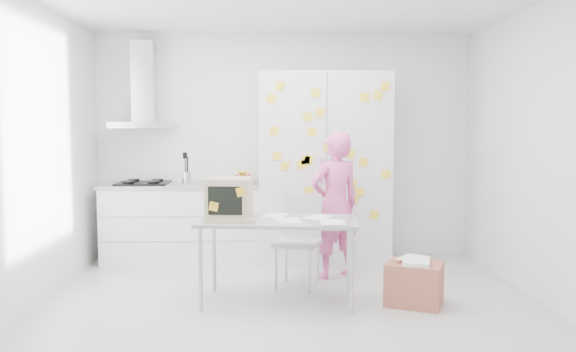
{
  "coord_description": "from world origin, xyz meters",
  "views": [
    {
      "loc": [
        -0.2,
        -4.84,
        1.58
      ],
      "look_at": [
        -0.0,
        0.68,
        1.1
      ],
      "focal_mm": 35.0,
      "sensor_mm": 36.0,
      "label": 1
    }
  ],
  "objects_px": {
    "chair": "(299,234)",
    "cardboard_box": "(414,283)",
    "desk": "(247,208)",
    "person": "(335,205)"
  },
  "relations": [
    {
      "from": "chair",
      "to": "cardboard_box",
      "type": "relative_size",
      "value": 1.56
    },
    {
      "from": "desk",
      "to": "chair",
      "type": "bearing_deg",
      "value": 48.74
    },
    {
      "from": "chair",
      "to": "cardboard_box",
      "type": "bearing_deg",
      "value": -14.54
    },
    {
      "from": "person",
      "to": "cardboard_box",
      "type": "distance_m",
      "value": 1.26
    },
    {
      "from": "person",
      "to": "chair",
      "type": "distance_m",
      "value": 0.55
    },
    {
      "from": "desk",
      "to": "chair",
      "type": "relative_size",
      "value": 1.61
    },
    {
      "from": "desk",
      "to": "cardboard_box",
      "type": "distance_m",
      "value": 1.63
    },
    {
      "from": "person",
      "to": "chair",
      "type": "height_order",
      "value": "person"
    },
    {
      "from": "desk",
      "to": "cardboard_box",
      "type": "relative_size",
      "value": 2.5
    },
    {
      "from": "person",
      "to": "chair",
      "type": "bearing_deg",
      "value": 14.02
    }
  ]
}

